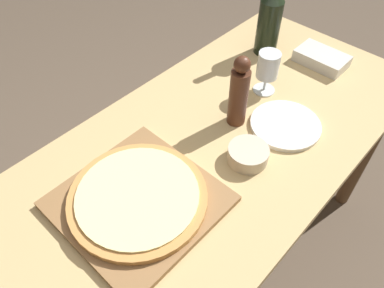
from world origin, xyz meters
TOP-DOWN VIEW (x-y plane):
  - ground_plane at (0.00, 0.00)m, footprint 12.00×12.00m
  - dining_table at (0.00, 0.00)m, footprint 0.70×1.65m
  - cutting_board at (0.00, -0.22)m, footprint 0.37×0.37m
  - pizza at (0.00, -0.22)m, footprint 0.35×0.35m
  - wine_bottle at (-0.16, 0.56)m, footprint 0.08×0.08m
  - pepper_mill at (-0.01, 0.19)m, footprint 0.06×0.06m
  - wine_glass at (-0.03, 0.37)m, footprint 0.07×0.07m
  - small_bowl at (0.11, 0.09)m, footprint 0.12×0.12m
  - dinner_plate at (0.12, 0.27)m, footprint 0.22×0.22m
  - food_container at (0.03, 0.64)m, footprint 0.18×0.11m

SIDE VIEW (x-z plane):
  - ground_plane at x=0.00m, z-range 0.00..0.00m
  - dining_table at x=0.00m, z-range 0.28..1.03m
  - dinner_plate at x=0.12m, z-range 0.75..0.77m
  - cutting_board at x=0.00m, z-range 0.75..0.77m
  - food_container at x=0.03m, z-range 0.75..0.80m
  - small_bowl at x=0.11m, z-range 0.75..0.80m
  - pizza at x=0.00m, z-range 0.77..0.80m
  - wine_glass at x=-0.03m, z-range 0.78..0.92m
  - pepper_mill at x=-0.01m, z-range 0.75..0.98m
  - wine_bottle at x=-0.16m, z-range 0.72..1.04m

